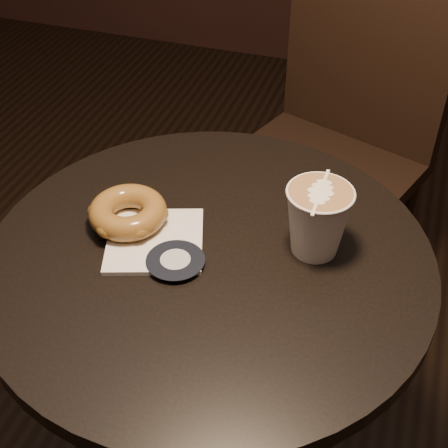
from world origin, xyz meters
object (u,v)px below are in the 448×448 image
Objects in this scene: doughnut at (128,212)px; latte_cup at (317,221)px; cafe_table at (211,334)px; chair at (342,116)px; pastry_bag at (155,241)px.

doughnut is 0.30m from latte_cup.
cafe_table is 6.66× the size of latte_cup.
doughnut is (-0.14, 0.02, 0.23)m from cafe_table.
latte_cup is at bearing 7.68° from doughnut.
pastry_bag is (-0.18, -0.72, 0.14)m from chair.
latte_cup reaches higher than cafe_table.
cafe_table is at bearing -13.74° from pastry_bag.
chair is at bearing 95.05° from latte_cup.
chair reaches higher than doughnut.
cafe_table is 0.72m from chair.
latte_cup is at bearing 20.27° from cafe_table.
chair is 8.75× the size of doughnut.
pastry_bag is 0.25m from latte_cup.
latte_cup is at bearing -65.45° from chair.
chair is 7.40× the size of pastry_bag.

